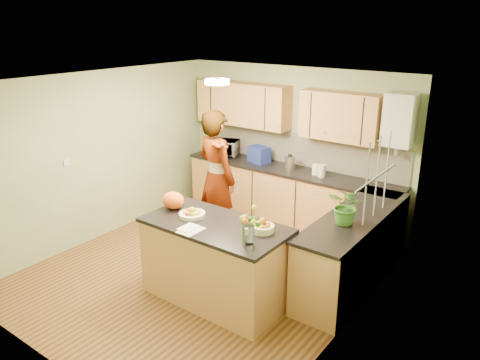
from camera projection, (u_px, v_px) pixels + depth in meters
The scene contains 28 objects.
floor at pixel (206, 270), 6.26m from camera, with size 4.50×4.50×0.00m, color #512F17.
ceiling at pixel (201, 81), 5.45m from camera, with size 4.00×4.50×0.02m, color silver.
wall_back at pixel (294, 145), 7.57m from camera, with size 4.00×0.02×2.50m, color gray.
wall_front at pixel (38, 250), 4.14m from camera, with size 4.00×0.02×2.50m, color gray.
wall_left at pixel (102, 156), 6.97m from camera, with size 0.02×4.50×2.50m, color gray.
wall_right at pixel (354, 221), 4.73m from camera, with size 0.02×4.50×2.50m, color gray.
back_counter at pixel (288, 197), 7.54m from camera, with size 3.64×0.62×0.94m.
right_counter at pixel (354, 250), 5.80m from camera, with size 0.62×2.24×0.94m.
splashback at pixel (299, 149), 7.52m from camera, with size 3.60×0.02×0.52m, color beige.
upper_cabinets at pixel (280, 109), 7.34m from camera, with size 3.20×0.34×0.70m.
boiler at pixel (400, 120), 6.28m from camera, with size 0.40×0.30×0.86m.
window_right at pixel (378, 177), 5.10m from camera, with size 0.01×1.30×1.05m.
light_switch at pixel (67, 162), 6.49m from camera, with size 0.02×0.09×0.09m, color silver.
ceiling_lamp at pixel (217, 82), 5.69m from camera, with size 0.30×0.30×0.07m.
peninsula_island at pixel (216, 261), 5.49m from camera, with size 1.70×0.87×0.98m.
fruit_dish at pixel (192, 213), 5.51m from camera, with size 0.31×0.31×0.11m.
orange_bowl at pixel (263, 226), 5.11m from camera, with size 0.25×0.25×0.15m.
flower_vase at pixel (249, 218), 4.76m from camera, with size 0.24×0.24×0.44m.
orange_bag at pixel (173, 200), 5.72m from camera, with size 0.28×0.24×0.21m, color #FD5C14.
papers at pixel (191, 230), 5.15m from camera, with size 0.21×0.28×0.01m, color white.
violinist at pixel (216, 178), 6.78m from camera, with size 0.73×0.48×2.00m, color tan.
violin at pixel (217, 143), 6.30m from camera, with size 0.60×0.24×0.12m, color #4A1104, non-canonical shape.
microwave at pixel (224, 148), 8.08m from camera, with size 0.49×0.33×0.27m, color silver.
blue_box at pixel (259, 154), 7.70m from camera, with size 0.33×0.24×0.26m, color navy.
kettle at pixel (290, 162), 7.32m from camera, with size 0.16×0.16×0.29m.
jar_cream at pixel (316, 170), 7.09m from camera, with size 0.10×0.10×0.16m, color beige.
jar_white at pixel (322, 171), 6.99m from camera, with size 0.12×0.12×0.18m, color silver.
potted_plant at pixel (347, 206), 5.33m from camera, with size 0.40×0.35×0.45m, color #3C7A28.
Camera 1 is at (3.64, -4.18, 3.19)m, focal length 35.00 mm.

